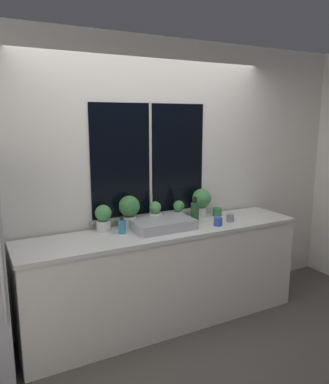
% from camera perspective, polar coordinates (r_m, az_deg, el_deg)
% --- Properties ---
extents(ground_plane, '(14.00, 14.00, 0.00)m').
position_cam_1_polar(ground_plane, '(3.65, 2.39, -21.07)').
color(ground_plane, '#4C4742').
extents(wall_back, '(8.00, 0.09, 2.70)m').
position_cam_1_polar(wall_back, '(3.70, -2.41, 1.91)').
color(wall_back, silver).
rests_on(wall_back, ground_plane).
extents(wall_right, '(0.06, 7.00, 2.70)m').
position_cam_1_polar(wall_right, '(5.75, 15.50, 4.83)').
color(wall_right, silver).
rests_on(wall_right, ground_plane).
extents(counter, '(2.70, 0.59, 0.94)m').
position_cam_1_polar(counter, '(3.65, 0.15, -12.70)').
color(counter, white).
rests_on(counter, ground_plane).
extents(sink, '(0.56, 0.44, 0.29)m').
position_cam_1_polar(sink, '(3.49, -0.43, -4.82)').
color(sink, '#ADADB2').
rests_on(sink, counter).
extents(potted_plant_far_left, '(0.15, 0.15, 0.24)m').
position_cam_1_polar(potted_plant_far_left, '(3.44, -9.30, -3.79)').
color(potted_plant_far_left, white).
rests_on(potted_plant_far_left, counter).
extents(potted_plant_left, '(0.20, 0.20, 0.30)m').
position_cam_1_polar(potted_plant_left, '(3.52, -5.39, -2.57)').
color(potted_plant_left, white).
rests_on(potted_plant_left, counter).
extents(potted_plant_center, '(0.12, 0.12, 0.22)m').
position_cam_1_polar(potted_plant_center, '(3.64, -1.47, -3.16)').
color(potted_plant_center, white).
rests_on(potted_plant_center, counter).
extents(potted_plant_right, '(0.11, 0.11, 0.20)m').
position_cam_1_polar(potted_plant_right, '(3.76, 2.18, -2.82)').
color(potted_plant_right, white).
rests_on(potted_plant_right, counter).
extents(potted_plant_far_right, '(0.20, 0.20, 0.29)m').
position_cam_1_polar(potted_plant_far_right, '(3.88, 5.67, -1.20)').
color(potted_plant_far_right, white).
rests_on(potted_plant_far_right, counter).
extents(soap_bottle, '(0.07, 0.07, 0.15)m').
position_cam_1_polar(soap_bottle, '(3.36, -6.48, -5.21)').
color(soap_bottle, teal).
rests_on(soap_bottle, counter).
extents(bottle_tall, '(0.08, 0.08, 0.25)m').
position_cam_1_polar(bottle_tall, '(3.68, 4.65, -3.04)').
color(bottle_tall, '#235128').
rests_on(bottle_tall, counter).
extents(mug_grey, '(0.08, 0.08, 0.08)m').
position_cam_1_polar(mug_grey, '(3.77, 9.97, -3.88)').
color(mug_grey, gray).
rests_on(mug_grey, counter).
extents(mug_green, '(0.09, 0.09, 0.08)m').
position_cam_1_polar(mug_green, '(3.98, 8.03, -2.99)').
color(mug_green, '#38844C').
rests_on(mug_green, counter).
extents(mug_blue, '(0.08, 0.08, 0.08)m').
position_cam_1_polar(mug_blue, '(3.61, 8.17, -4.47)').
color(mug_blue, '#3351AD').
rests_on(mug_blue, counter).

